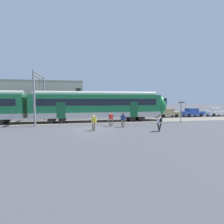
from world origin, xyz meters
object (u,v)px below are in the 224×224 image
at_px(pedestrian_yellow, 94,121).
at_px(pedestrian_navy, 123,119).
at_px(commuter_train, 34,106).
at_px(pedestrian_white, 159,122).
at_px(parked_car_tan, 168,113).
at_px(parked_car_white, 216,112).
at_px(pedestrian_red, 111,118).
at_px(parked_car_blue, 192,112).
at_px(crossing_signal, 181,108).

bearing_deg(pedestrian_yellow, pedestrian_navy, 24.03).
bearing_deg(commuter_train, pedestrian_white, -33.50).
xyz_separation_m(parked_car_tan, parked_car_white, (9.96, -0.05, 0.00)).
bearing_deg(commuter_train, pedestrian_red, -26.94).
bearing_deg(parked_car_blue, parked_car_tan, 178.29).
bearing_deg(commuter_train, parked_car_blue, 7.59).
distance_m(pedestrian_yellow, crossing_signal, 13.00).
height_order(parked_car_tan, crossing_signal, crossing_signal).
height_order(commuter_train, parked_car_white, commuter_train).
distance_m(commuter_train, crossing_signal, 19.89).
bearing_deg(pedestrian_white, pedestrian_yellow, 165.33).
height_order(pedestrian_navy, crossing_signal, crossing_signal).
relative_size(pedestrian_yellow, parked_car_tan, 0.41).
relative_size(parked_car_blue, parked_car_white, 1.01).
distance_m(pedestrian_red, crossing_signal, 10.25).
relative_size(commuter_train, crossing_signal, 12.68).
bearing_deg(pedestrian_yellow, pedestrian_red, 48.45).
bearing_deg(pedestrian_navy, pedestrian_white, -48.05).
bearing_deg(crossing_signal, pedestrian_yellow, -161.90).
relative_size(pedestrian_yellow, pedestrian_navy, 1.00).
relative_size(commuter_train, pedestrian_navy, 22.83).
height_order(pedestrian_white, parked_car_tan, pedestrian_white).
distance_m(pedestrian_yellow, parked_car_tan, 17.97).
bearing_deg(pedestrian_red, parked_car_blue, 26.49).
bearing_deg(parked_car_tan, crossing_signal, -105.16).
bearing_deg(commuter_train, pedestrian_yellow, -45.28).
xyz_separation_m(parked_car_tan, crossing_signal, (-1.89, -6.98, 1.23)).
xyz_separation_m(pedestrian_white, crossing_signal, (5.98, 5.68, 1.02)).
relative_size(pedestrian_white, parked_car_blue, 0.41).
height_order(pedestrian_white, parked_car_white, pedestrian_white).
relative_size(pedestrian_red, parked_car_white, 0.41).
xyz_separation_m(pedestrian_navy, parked_car_white, (20.70, 9.42, -0.18)).
relative_size(commuter_train, pedestrian_white, 22.83).
xyz_separation_m(pedestrian_yellow, pedestrian_white, (6.34, -1.66, 0.00)).
bearing_deg(pedestrian_yellow, parked_car_blue, 29.80).
bearing_deg(pedestrian_navy, pedestrian_yellow, -155.97).
bearing_deg(pedestrian_white, pedestrian_red, 134.47).
distance_m(pedestrian_red, parked_car_blue, 18.70).
bearing_deg(pedestrian_red, parked_car_tan, 35.33).
xyz_separation_m(commuter_train, pedestrian_red, (9.53, -4.84, -1.29)).
bearing_deg(parked_car_white, pedestrian_navy, -155.54).
xyz_separation_m(pedestrian_yellow, parked_car_blue, (18.97, 10.86, -0.21)).
height_order(commuter_train, pedestrian_yellow, commuter_train).
bearing_deg(pedestrian_navy, pedestrian_red, 141.40).
height_order(pedestrian_navy, pedestrian_white, same).
relative_size(parked_car_tan, parked_car_blue, 1.00).
bearing_deg(parked_car_white, parked_car_blue, -178.94).
bearing_deg(pedestrian_white, commuter_train, 146.50).
height_order(pedestrian_navy, parked_car_tan, pedestrian_navy).
bearing_deg(pedestrian_yellow, parked_car_white, 24.40).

